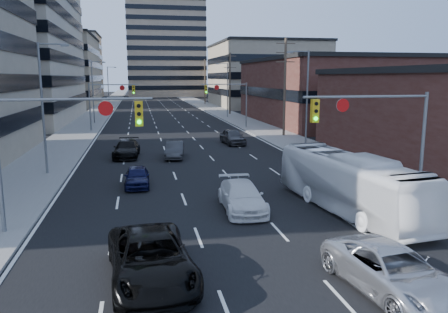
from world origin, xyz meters
name	(u,v)px	position (x,y,z in m)	size (l,w,h in m)	color
ground	(285,304)	(0.00, 0.00, 0.00)	(400.00, 400.00, 0.00)	black
road_surface	(151,98)	(0.00, 130.00, 0.01)	(18.00, 300.00, 0.02)	black
sidewalk_left	(114,99)	(-11.50, 130.00, 0.07)	(5.00, 300.00, 0.15)	slate
sidewalk_right	(187,98)	(11.50, 130.00, 0.07)	(5.00, 300.00, 0.15)	slate
office_left_far	(52,72)	(-24.00, 100.00, 8.00)	(20.00, 30.00, 16.00)	gray
storefront_right_mid	(329,92)	(24.00, 50.00, 4.50)	(20.00, 30.00, 9.00)	#472119
office_right_far	(264,76)	(25.00, 88.00, 7.00)	(22.00, 28.00, 14.00)	gray
apartment_tower	(164,13)	(6.00, 150.00, 29.00)	(26.00, 26.00, 58.00)	gray
bg_block_left	(62,67)	(-28.00, 140.00, 10.00)	(24.00, 24.00, 20.00)	#ADA089
bg_block_right	(249,79)	(32.00, 130.00, 6.00)	(22.00, 22.00, 12.00)	gray
signal_near_left	(60,134)	(-7.45, 8.00, 4.33)	(6.59, 0.33, 6.00)	slate
signal_near_right	(378,127)	(7.45, 8.00, 4.33)	(6.59, 0.33, 6.00)	slate
signal_far_left	(109,97)	(-7.68, 45.00, 4.30)	(6.09, 0.33, 6.00)	slate
signal_far_right	(229,96)	(7.68, 45.00, 4.30)	(6.09, 0.33, 6.00)	slate
utility_pole_block	(285,86)	(12.20, 36.00, 5.78)	(2.20, 0.28, 11.00)	#4C3D2D
utility_pole_midblock	(230,82)	(12.20, 66.00, 5.78)	(2.20, 0.28, 11.00)	#4C3D2D
utility_pole_distant	(205,81)	(12.20, 96.00, 5.78)	(2.20, 0.28, 11.00)	#4C3D2D
streetlight_left_near	(45,102)	(-10.34, 20.00, 5.05)	(2.03, 0.22, 9.00)	slate
streetlight_left_mid	(94,89)	(-10.34, 55.00, 5.05)	(2.03, 0.22, 9.00)	slate
streetlight_left_far	(109,85)	(-10.34, 90.00, 5.05)	(2.03, 0.22, 9.00)	slate
streetlight_right_near	(305,96)	(10.34, 25.00, 5.05)	(2.03, 0.22, 9.00)	slate
streetlight_right_far	(226,87)	(10.34, 60.00, 5.05)	(2.03, 0.22, 9.00)	slate
black_pickup	(151,259)	(-3.89, 2.33, 0.80)	(2.64, 5.73, 1.59)	black
white_van	(242,197)	(0.93, 9.46, 0.71)	(2.00, 4.92, 1.43)	silver
silver_suv	(393,271)	(3.55, 0.05, 0.73)	(2.43, 5.26, 1.46)	#B9BABE
transit_bus	(349,183)	(6.17, 8.22, 1.48)	(2.49, 10.64, 2.96)	white
sedan_blue	(137,176)	(-4.34, 15.51, 0.63)	(1.50, 3.73, 1.27)	black
sedan_grey_center	(175,150)	(-1.22, 24.82, 0.69)	(1.46, 4.19, 1.38)	#303032
sedan_black_far	(127,149)	(-5.20, 25.95, 0.73)	(2.03, 5.01, 1.45)	black
sedan_grey_right	(233,137)	(5.20, 31.41, 0.77)	(1.83, 4.54, 1.55)	#39393C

